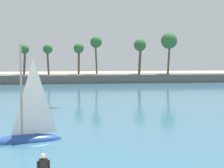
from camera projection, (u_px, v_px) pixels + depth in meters
sea at (67, 87)px, 65.42m from camera, size 220.00×101.72×0.06m
palm_headland at (65, 72)px, 75.98m from camera, size 80.51×6.00×12.12m
sailboat_near_shore at (27, 132)px, 23.77m from camera, size 4.98×2.47×6.93m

